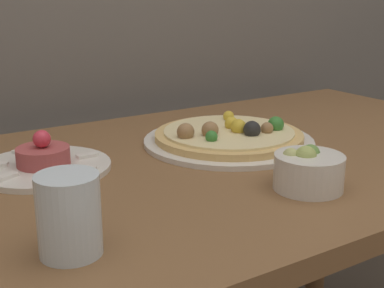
% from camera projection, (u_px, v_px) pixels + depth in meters
% --- Properties ---
extents(dining_table, '(1.40, 0.75, 0.76)m').
position_uv_depth(dining_table, '(210.00, 207.00, 1.02)').
color(dining_table, brown).
rests_on(dining_table, ground_plane).
extents(pizza_plate, '(0.34, 0.34, 0.06)m').
position_uv_depth(pizza_plate, '(229.00, 137.00, 1.08)').
color(pizza_plate, silver).
rests_on(pizza_plate, dining_table).
extents(tartare_plate, '(0.23, 0.23, 0.07)m').
position_uv_depth(tartare_plate, '(44.00, 163.00, 0.92)').
color(tartare_plate, silver).
rests_on(tartare_plate, dining_table).
extents(small_bowl, '(0.11, 0.11, 0.07)m').
position_uv_depth(small_bowl, '(308.00, 170.00, 0.83)').
color(small_bowl, silver).
rests_on(small_bowl, dining_table).
extents(drinking_glass, '(0.08, 0.08, 0.10)m').
position_uv_depth(drinking_glass, '(69.00, 215.00, 0.62)').
color(drinking_glass, silver).
rests_on(drinking_glass, dining_table).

